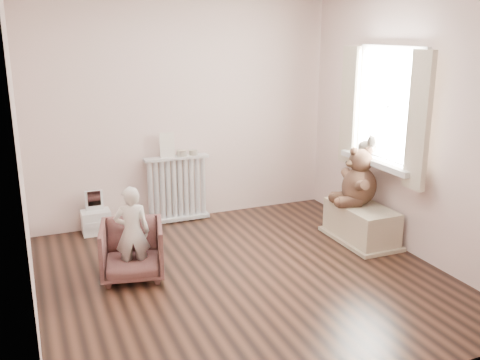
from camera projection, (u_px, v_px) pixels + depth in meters
name	position (u px, v px, depth m)	size (l,w,h in m)	color
floor	(244.00, 277.00, 4.96)	(3.60, 3.60, 0.01)	black
back_wall	(184.00, 111.00, 6.21)	(3.60, 0.02, 2.60)	silver
front_wall	(369.00, 197.00, 3.01)	(3.60, 0.02, 2.60)	silver
left_wall	(20.00, 158.00, 3.94)	(0.02, 3.60, 2.60)	silver
right_wall	(412.00, 125.00, 5.27)	(0.02, 3.60, 2.60)	silver
window	(390.00, 107.00, 5.48)	(0.03, 0.90, 1.10)	white
window_sill	(379.00, 162.00, 5.61)	(0.22, 1.10, 0.06)	silver
curtain_left	(419.00, 121.00, 4.95)	(0.06, 0.26, 1.30)	beige
curtain_right	(349.00, 106.00, 5.97)	(0.06, 0.26, 1.30)	beige
radiator	(177.00, 190.00, 6.30)	(0.76, 0.14, 0.80)	silver
paper_doll	(167.00, 145.00, 6.11)	(0.17, 0.02, 0.29)	beige
tin_a	(182.00, 153.00, 6.20)	(0.11, 0.11, 0.07)	#A59E8C
tin_b	(193.00, 153.00, 6.26)	(0.10, 0.10, 0.06)	#A59E8C
toy_vanity	(95.00, 210.00, 5.95)	(0.31, 0.22, 0.49)	silver
armchair	(132.00, 250.00, 4.90)	(0.56, 0.57, 0.52)	brown
child	(132.00, 233.00, 4.80)	(0.32, 0.21, 0.86)	silver
toy_bench	(361.00, 223.00, 5.77)	(0.44, 0.84, 0.39)	beige
teddy_bear	(360.00, 179.00, 5.71)	(0.50, 0.39, 0.62)	#3D261B
plush_cat	(367.00, 146.00, 5.76)	(0.17, 0.28, 0.23)	#6C645A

